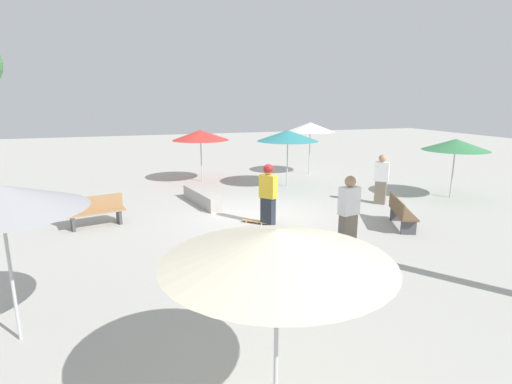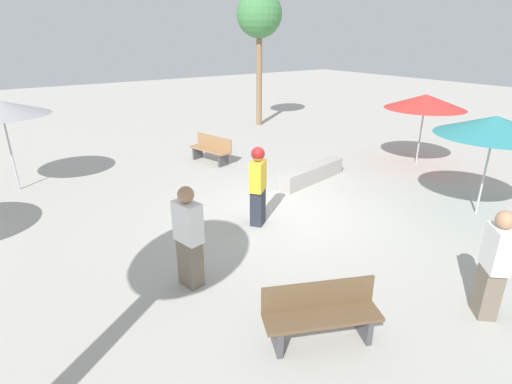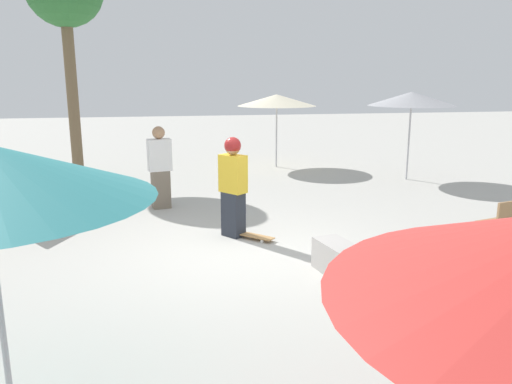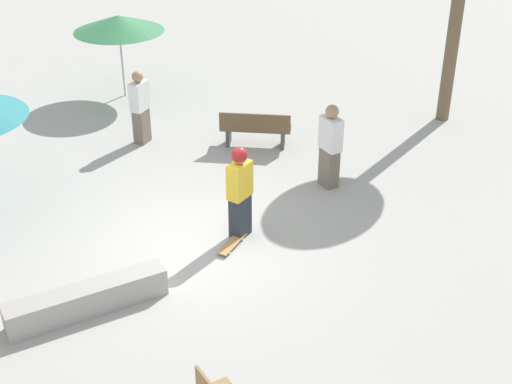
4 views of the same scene
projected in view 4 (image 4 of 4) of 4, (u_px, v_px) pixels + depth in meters
name	position (u px, v px, depth m)	size (l,w,h in m)	color
ground_plane	(193.00, 244.00, 12.77)	(60.00, 60.00, 0.00)	#B2AFA8
skater_main	(240.00, 189.00, 12.56)	(0.50, 0.53, 1.77)	#282D38
skateboard	(232.00, 243.00, 12.68)	(0.71, 0.70, 0.07)	#B7844C
concrete_ledge	(87.00, 299.00, 11.01)	(0.90, 2.55, 0.46)	#A8A39E
bench_near	(255.00, 129.00, 16.08)	(1.05, 1.64, 0.85)	#47474C
shade_umbrella_green	(118.00, 23.00, 18.05)	(2.31, 2.31, 2.15)	#B7B7BC
bystander_watching	(330.00, 146.00, 14.23)	(0.53, 0.37, 1.77)	#726656
bystander_far	(140.00, 107.00, 16.07)	(0.52, 0.51, 1.72)	#726656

